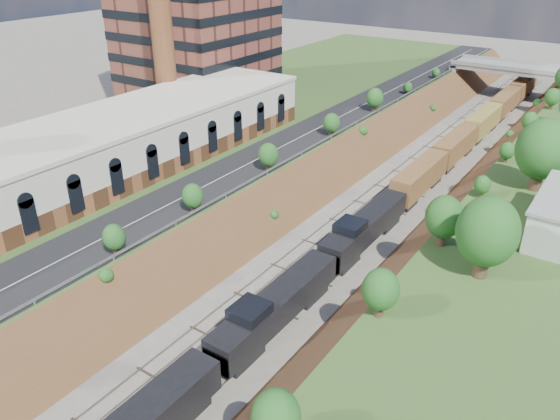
% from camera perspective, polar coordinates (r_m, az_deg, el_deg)
% --- Properties ---
extents(platform_left, '(44.00, 180.00, 5.00)m').
position_cam_1_polar(platform_left, '(90.55, -8.08, 7.69)').
color(platform_left, '#3E5E26').
rests_on(platform_left, ground).
extents(embankment_left, '(10.00, 180.00, 10.00)m').
position_cam_1_polar(embankment_left, '(79.24, 4.04, 3.12)').
color(embankment_left, brown).
rests_on(embankment_left, ground).
extents(embankment_right, '(10.00, 180.00, 10.00)m').
position_cam_1_polar(embankment_right, '(71.94, 19.29, -1.01)').
color(embankment_right, brown).
rests_on(embankment_right, ground).
extents(rail_left_track, '(1.58, 180.00, 0.18)m').
position_cam_1_polar(rail_left_track, '(75.75, 9.52, 1.71)').
color(rail_left_track, gray).
rests_on(rail_left_track, ground).
extents(rail_right_track, '(1.58, 180.00, 0.18)m').
position_cam_1_polar(rail_right_track, '(74.00, 13.14, 0.73)').
color(rail_right_track, gray).
rests_on(rail_right_track, ground).
extents(road, '(8.00, 180.00, 0.10)m').
position_cam_1_polar(road, '(79.56, 1.34, 7.19)').
color(road, black).
rests_on(road, platform_left).
extents(guardrail, '(0.10, 171.00, 0.70)m').
position_cam_1_polar(guardrail, '(77.21, 3.84, 6.91)').
color(guardrail, '#99999E').
rests_on(guardrail, platform_left).
extents(commercial_building, '(14.30, 62.30, 7.00)m').
position_cam_1_polar(commercial_building, '(71.00, -17.20, 6.48)').
color(commercial_building, brown).
rests_on(commercial_building, platform_left).
extents(overpass, '(24.50, 8.30, 7.40)m').
position_cam_1_polar(overpass, '(130.29, 22.95, 12.87)').
color(overpass, gray).
rests_on(overpass, ground).
extents(tree_right_large, '(5.25, 5.25, 7.61)m').
position_cam_1_polar(tree_right_large, '(49.13, 20.86, -2.17)').
color(tree_right_large, '#473323').
rests_on(tree_right_large, platform_right).
extents(tree_left_crest, '(2.45, 2.45, 3.55)m').
position_cam_1_polar(tree_left_crest, '(50.01, -20.66, -4.72)').
color(tree_left_crest, '#473323').
rests_on(tree_left_crest, platform_left).
extents(freight_train, '(2.79, 128.15, 4.55)m').
position_cam_1_polar(freight_train, '(81.84, 15.98, 4.75)').
color(freight_train, black).
rests_on(freight_train, ground).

